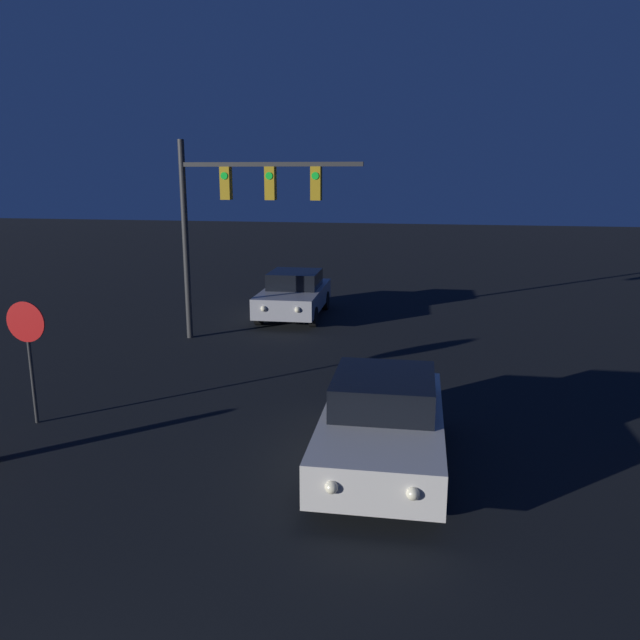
% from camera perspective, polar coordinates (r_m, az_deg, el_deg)
% --- Properties ---
extents(car_near, '(2.07, 4.45, 1.53)m').
position_cam_1_polar(car_near, '(10.48, 5.74, -9.27)').
color(car_near, beige).
rests_on(car_near, ground_plane).
extents(car_far, '(2.10, 4.46, 1.53)m').
position_cam_1_polar(car_far, '(21.26, -2.38, 2.38)').
color(car_far, '#99999E').
rests_on(car_far, ground_plane).
extents(traffic_signal_mast, '(5.22, 0.30, 5.71)m').
position_cam_1_polar(traffic_signal_mast, '(17.92, -7.66, 10.47)').
color(traffic_signal_mast, '#2D2D2D').
rests_on(traffic_signal_mast, ground_plane).
extents(stop_sign, '(0.79, 0.07, 2.44)m').
position_cam_1_polar(stop_sign, '(13.11, -25.16, -1.51)').
color(stop_sign, '#2D2D2D').
rests_on(stop_sign, ground_plane).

